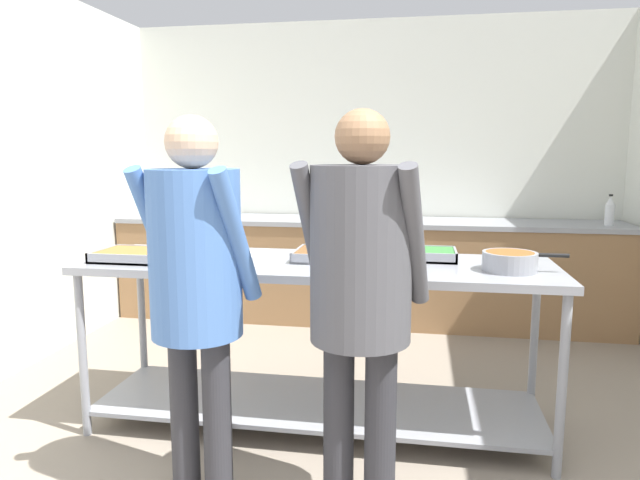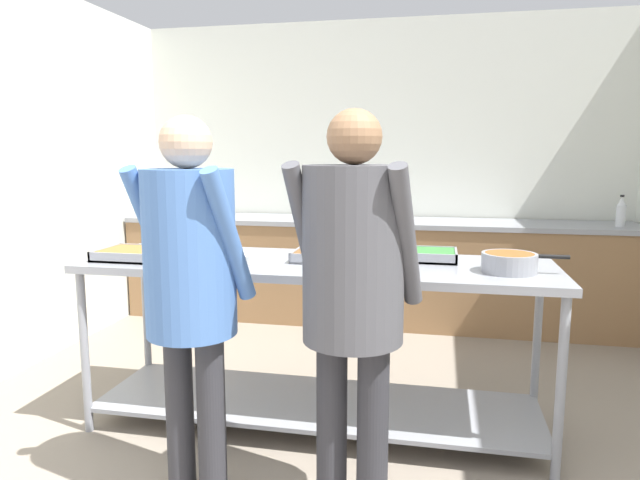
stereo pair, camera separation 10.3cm
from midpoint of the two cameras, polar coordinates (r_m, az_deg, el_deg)
name	(u,v)px [view 2 (the right image)]	position (r m, az deg, el deg)	size (l,w,h in m)	color
wall_rear	(377,169)	(5.31, 6.31, 7.03)	(4.51, 0.06, 2.65)	silver
wall_left	(1,176)	(4.23, -28.67, 5.64)	(0.06, 4.24, 2.65)	silver
back_counter	(371,270)	(5.04, 5.73, -3.04)	(4.35, 0.65, 0.90)	olive
serving_counter	(316,316)	(3.06, 0.58, -7.57)	(2.45, 0.75, 0.91)	gray
serving_tray_greens	(142,254)	(3.19, -16.48, -1.38)	(0.45, 0.31, 0.05)	gray
broccoli_bowl	(215,250)	(3.15, -9.54, -1.04)	(0.21, 0.21, 0.10)	#B2B2B7
plate_stack	(259,257)	(3.00, -5.15, -1.72)	(0.27, 0.27, 0.05)	white
serving_tray_vegetables	(334,255)	(3.04, 2.37, -1.53)	(0.41, 0.34, 0.05)	gray
serving_tray_roast	(418,255)	(3.10, 10.76, -1.47)	(0.40, 0.27, 0.05)	gray
sauce_pan	(510,262)	(2.88, 19.40, -2.09)	(0.40, 0.26, 0.09)	gray
guest_serving_left	(190,272)	(2.37, -11.62, -3.11)	(0.52, 0.41, 1.62)	#2D2D33
guest_serving_right	(353,276)	(2.22, 4.67, -3.61)	(0.54, 0.41, 1.64)	#2D2D33
water_bottle	(621,212)	(5.04, 28.41, 2.44)	(0.07, 0.07, 0.25)	silver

